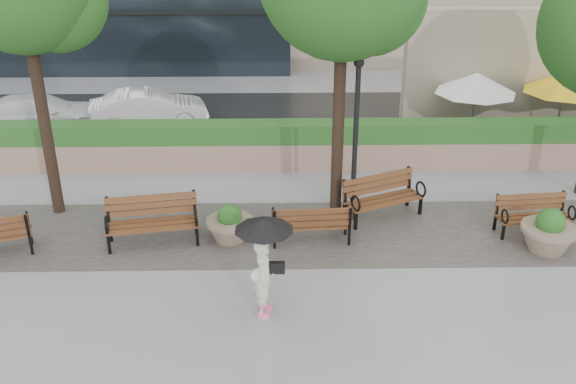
{
  "coord_description": "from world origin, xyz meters",
  "views": [
    {
      "loc": [
        0.39,
        -10.19,
        7.29
      ],
      "look_at": [
        0.63,
        2.93,
        1.1
      ],
      "focal_mm": 40.0,
      "sensor_mm": 36.0,
      "label": 1
    }
  ],
  "objects_px": {
    "car_right": "(149,109)",
    "bench_2": "(311,231)",
    "bench_1": "(153,231)",
    "planter_left": "(230,226)",
    "pedestrian": "(264,257)",
    "car_left": "(41,114)",
    "lamppost": "(355,151)",
    "bench_4": "(532,223)",
    "planter_right": "(548,234)",
    "bench_3": "(383,206)"
  },
  "relations": [
    {
      "from": "bench_1",
      "to": "car_left",
      "type": "distance_m",
      "value": 9.04
    },
    {
      "from": "bench_1",
      "to": "planter_left",
      "type": "relative_size",
      "value": 1.98
    },
    {
      "from": "bench_4",
      "to": "car_left",
      "type": "distance_m",
      "value": 15.51
    },
    {
      "from": "bench_2",
      "to": "planter_left",
      "type": "xyz_separation_m",
      "value": [
        -1.84,
        0.11,
        0.07
      ]
    },
    {
      "from": "bench_4",
      "to": "planter_right",
      "type": "xyz_separation_m",
      "value": [
        0.04,
        -0.8,
        0.13
      ]
    },
    {
      "from": "planter_left",
      "to": "lamppost",
      "type": "relative_size",
      "value": 0.27
    },
    {
      "from": "bench_1",
      "to": "lamppost",
      "type": "relative_size",
      "value": 0.54
    },
    {
      "from": "bench_3",
      "to": "car_left",
      "type": "relative_size",
      "value": 0.48
    },
    {
      "from": "lamppost",
      "to": "car_right",
      "type": "bearing_deg",
      "value": 132.22
    },
    {
      "from": "bench_1",
      "to": "planter_right",
      "type": "bearing_deg",
      "value": -12.64
    },
    {
      "from": "lamppost",
      "to": "car_left",
      "type": "distance_m",
      "value": 11.56
    },
    {
      "from": "car_left",
      "to": "bench_3",
      "type": "bearing_deg",
      "value": -136.23
    },
    {
      "from": "planter_right",
      "to": "planter_left",
      "type": "bearing_deg",
      "value": 175.19
    },
    {
      "from": "planter_right",
      "to": "car_right",
      "type": "xyz_separation_m",
      "value": [
        -10.29,
        8.44,
        0.24
      ]
    },
    {
      "from": "car_right",
      "to": "car_left",
      "type": "bearing_deg",
      "value": 84.24
    },
    {
      "from": "car_left",
      "to": "lamppost",
      "type": "bearing_deg",
      "value": -138.09
    },
    {
      "from": "pedestrian",
      "to": "planter_right",
      "type": "bearing_deg",
      "value": -61.71
    },
    {
      "from": "bench_1",
      "to": "lamppost",
      "type": "height_order",
      "value": "lamppost"
    },
    {
      "from": "bench_3",
      "to": "bench_4",
      "type": "bearing_deg",
      "value": -38.74
    },
    {
      "from": "bench_2",
      "to": "pedestrian",
      "type": "distance_m",
      "value": 3.02
    },
    {
      "from": "bench_3",
      "to": "planter_right",
      "type": "height_order",
      "value": "bench_3"
    },
    {
      "from": "bench_4",
      "to": "car_left",
      "type": "xyz_separation_m",
      "value": [
        -13.72,
        7.21,
        0.36
      ]
    },
    {
      "from": "car_left",
      "to": "car_right",
      "type": "distance_m",
      "value": 3.5
    },
    {
      "from": "car_left",
      "to": "car_right",
      "type": "height_order",
      "value": "car_right"
    },
    {
      "from": "car_left",
      "to": "planter_left",
      "type": "bearing_deg",
      "value": -152.67
    },
    {
      "from": "bench_1",
      "to": "car_right",
      "type": "relative_size",
      "value": 0.55
    },
    {
      "from": "bench_1",
      "to": "planter_left",
      "type": "xyz_separation_m",
      "value": [
        1.72,
        0.13,
        0.03
      ]
    },
    {
      "from": "bench_1",
      "to": "bench_3",
      "type": "relative_size",
      "value": 1.03
    },
    {
      "from": "planter_left",
      "to": "bench_1",
      "type": "bearing_deg",
      "value": -175.67
    },
    {
      "from": "bench_4",
      "to": "lamppost",
      "type": "distance_m",
      "value": 4.46
    },
    {
      "from": "bench_1",
      "to": "bench_2",
      "type": "xyz_separation_m",
      "value": [
        3.56,
        0.02,
        -0.04
      ]
    },
    {
      "from": "lamppost",
      "to": "pedestrian",
      "type": "relative_size",
      "value": 1.98
    },
    {
      "from": "car_right",
      "to": "planter_right",
      "type": "bearing_deg",
      "value": -142.05
    },
    {
      "from": "bench_1",
      "to": "bench_2",
      "type": "relative_size",
      "value": 1.17
    },
    {
      "from": "bench_2",
      "to": "pedestrian",
      "type": "relative_size",
      "value": 0.91
    },
    {
      "from": "bench_3",
      "to": "planter_left",
      "type": "height_order",
      "value": "bench_3"
    },
    {
      "from": "planter_right",
      "to": "pedestrian",
      "type": "bearing_deg",
      "value": -160.52
    },
    {
      "from": "car_left",
      "to": "bench_4",
      "type": "bearing_deg",
      "value": -132.43
    },
    {
      "from": "planter_right",
      "to": "lamppost",
      "type": "bearing_deg",
      "value": 157.96
    },
    {
      "from": "car_left",
      "to": "pedestrian",
      "type": "distance_m",
      "value": 12.71
    },
    {
      "from": "bench_2",
      "to": "car_left",
      "type": "bearing_deg",
      "value": -45.22
    },
    {
      "from": "car_right",
      "to": "bench_2",
      "type": "bearing_deg",
      "value": -160.26
    },
    {
      "from": "car_left",
      "to": "car_right",
      "type": "bearing_deg",
      "value": -97.77
    },
    {
      "from": "bench_1",
      "to": "bench_3",
      "type": "height_order",
      "value": "bench_1"
    },
    {
      "from": "car_right",
      "to": "bench_3",
      "type": "bearing_deg",
      "value": -147.26
    },
    {
      "from": "bench_1",
      "to": "pedestrian",
      "type": "relative_size",
      "value": 1.07
    },
    {
      "from": "car_right",
      "to": "pedestrian",
      "type": "height_order",
      "value": "pedestrian"
    },
    {
      "from": "bench_4",
      "to": "pedestrian",
      "type": "distance_m",
      "value": 6.95
    },
    {
      "from": "bench_4",
      "to": "bench_2",
      "type": "bearing_deg",
      "value": 178.1
    },
    {
      "from": "bench_2",
      "to": "lamppost",
      "type": "xyz_separation_m",
      "value": [
        1.07,
        1.2,
        1.46
      ]
    }
  ]
}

